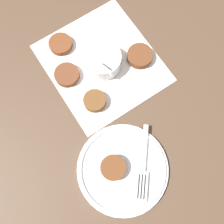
{
  "coord_description": "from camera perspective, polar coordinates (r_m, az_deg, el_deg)",
  "views": [
    {
      "loc": [
        0.31,
        -0.12,
        0.67
      ],
      "look_at": [
        0.15,
        -0.05,
        0.02
      ],
      "focal_mm": 42.0,
      "sensor_mm": 36.0,
      "label": 1
    }
  ],
  "objects": [
    {
      "name": "ground_plane",
      "position": [
        0.75,
        -1.35,
        10.93
      ],
      "size": [
        4.0,
        4.0,
        0.0
      ],
      "primitive_type": "plane",
      "color": "#4C3828"
    },
    {
      "name": "napkin",
      "position": [
        0.74,
        -2.07,
        10.4
      ],
      "size": [
        0.36,
        0.34,
        0.0
      ],
      "color": "white",
      "rests_on": "ground_plane"
    },
    {
      "name": "sauce_bowl",
      "position": [
        0.72,
        -1.98,
        11.04
      ],
      "size": [
        0.11,
        0.1,
        0.09
      ],
      "color": "silver",
      "rests_on": "napkin"
    },
    {
      "name": "fritter_0",
      "position": [
        0.73,
        -9.66,
        7.69
      ],
      "size": [
        0.07,
        0.07,
        0.02
      ],
      "color": "brown",
      "rests_on": "napkin"
    },
    {
      "name": "fritter_1",
      "position": [
        0.74,
        6.05,
        12.03
      ],
      "size": [
        0.07,
        0.07,
        0.02
      ],
      "color": "brown",
      "rests_on": "napkin"
    },
    {
      "name": "fritter_2",
      "position": [
        0.77,
        -11.13,
        14.29
      ],
      "size": [
        0.07,
        0.07,
        0.02
      ],
      "color": "brown",
      "rests_on": "napkin"
    },
    {
      "name": "fritter_3",
      "position": [
        0.69,
        -3.78,
        2.43
      ],
      "size": [
        0.06,
        0.06,
        0.02
      ],
      "color": "brown",
      "rests_on": "napkin"
    },
    {
      "name": "serving_plate",
      "position": [
        0.66,
        2.33,
        -12.33
      ],
      "size": [
        0.23,
        0.23,
        0.02
      ],
      "color": "silver",
      "rests_on": "ground_plane"
    },
    {
      "name": "fritter_on_plate",
      "position": [
        0.65,
        0.27,
        -12.03
      ],
      "size": [
        0.06,
        0.06,
        0.02
      ],
      "color": "brown",
      "rests_on": "serving_plate"
    },
    {
      "name": "fork",
      "position": [
        0.66,
        6.7,
        -12.59
      ],
      "size": [
        0.17,
        0.11,
        0.0
      ],
      "color": "silver",
      "rests_on": "serving_plate"
    }
  ]
}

